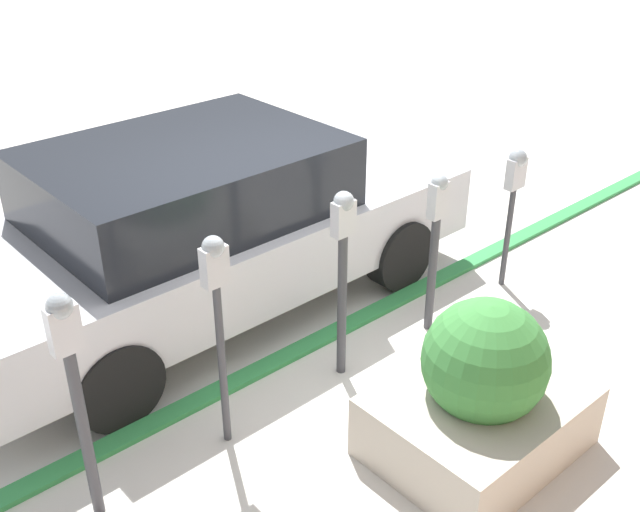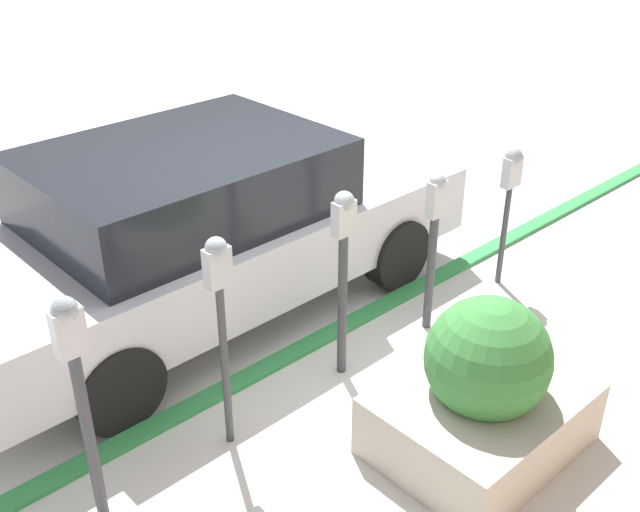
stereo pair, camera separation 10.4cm
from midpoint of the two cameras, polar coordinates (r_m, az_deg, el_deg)
ground_plane at (r=6.07m, az=-1.23°, el=-7.44°), size 40.00×40.00×0.00m
curb_strip at (r=6.11m, az=-1.73°, el=-6.96°), size 15.10×0.16×0.04m
parking_meter_nearest at (r=4.34m, az=-18.66°, el=-8.76°), size 0.17×0.14×1.56m
parking_meter_second at (r=4.65m, az=-8.28°, el=-3.20°), size 0.17×0.14×1.56m
parking_meter_middle at (r=5.34m, az=1.22°, el=0.05°), size 0.17×0.15×1.52m
parking_meter_fourth at (r=6.00m, az=8.18°, el=2.00°), size 0.16×0.13×1.40m
parking_meter_farthest at (r=6.77m, az=13.89°, el=5.50°), size 0.19×0.16×1.33m
planter_box at (r=5.06m, az=11.75°, el=-10.14°), size 1.36×1.06×1.13m
parked_car_front at (r=6.41m, az=-9.53°, el=2.43°), size 4.61×2.06×1.51m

